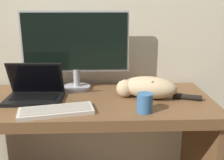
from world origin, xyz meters
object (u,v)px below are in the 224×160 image
object	(u,v)px
monitor	(75,46)
cat	(147,87)
laptop	(35,92)
external_keyboard	(56,111)
coffee_mug	(145,103)

from	to	relation	value
monitor	cat	xyz separation A→B (m)	(0.43, -0.19, -0.22)
laptop	external_keyboard	bearing A→B (deg)	-50.72
monitor	laptop	bearing A→B (deg)	-139.11
laptop	cat	world-z (taller)	laptop
external_keyboard	cat	size ratio (longest dim) A/B	0.81
coffee_mug	laptop	bearing A→B (deg)	161.25
monitor	cat	bearing A→B (deg)	-23.61
cat	external_keyboard	bearing A→B (deg)	-139.49
monitor	external_keyboard	distance (m)	0.48
laptop	cat	distance (m)	0.66
coffee_mug	monitor	bearing A→B (deg)	133.63
cat	coffee_mug	world-z (taller)	cat
laptop	cat	xyz separation A→B (m)	(0.66, 0.01, 0.02)
monitor	laptop	xyz separation A→B (m)	(-0.23, -0.20, -0.24)
cat	coffee_mug	bearing A→B (deg)	-84.46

